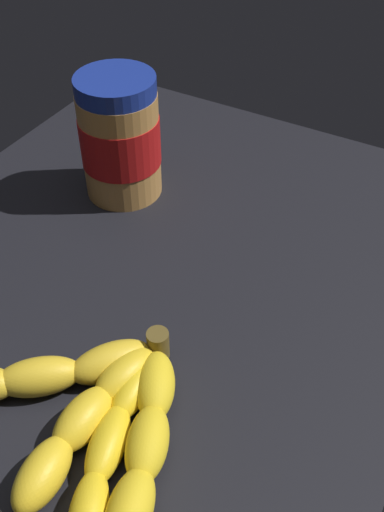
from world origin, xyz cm
name	(u,v)px	position (x,y,z in cm)	size (l,w,h in cm)	color
ground_plane	(128,307)	(0.00, 0.00, -2.00)	(76.85, 57.13, 3.99)	black
banana_bunch	(93,415)	(13.61, 6.16, 1.61)	(19.89, 23.70, 3.36)	yellow
peanut_butter_jar	(120,138)	(-14.28, -9.83, 7.14)	(9.14, 9.14, 14.52)	#BF8442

